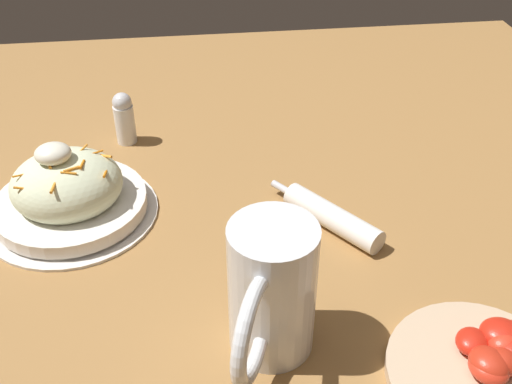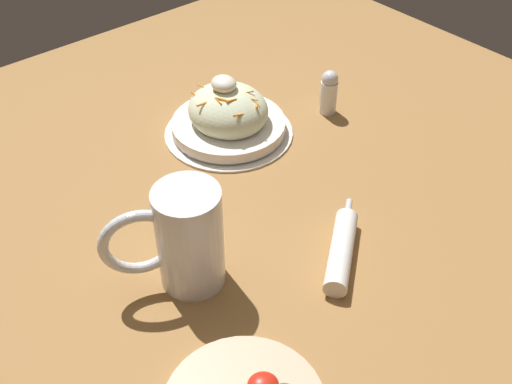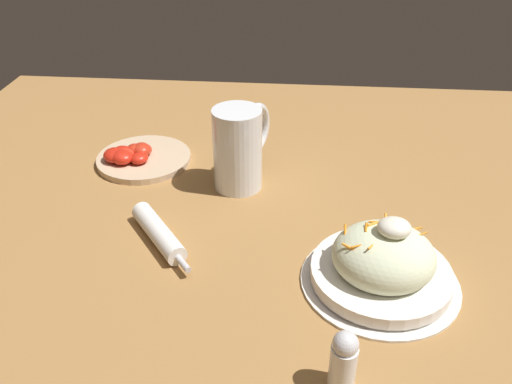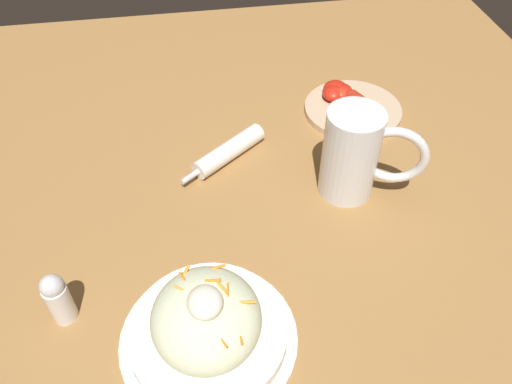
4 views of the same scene
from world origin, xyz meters
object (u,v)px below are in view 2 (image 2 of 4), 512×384
at_px(beer_mug, 186,242).
at_px(salt_shaker, 329,92).
at_px(napkin_roll, 341,250).
at_px(salad_plate, 228,117).

bearing_deg(beer_mug, salt_shaker, -68.96).
bearing_deg(napkin_roll, beer_mug, 59.66).
xyz_separation_m(napkin_roll, salt_shaker, (0.28, -0.26, 0.03)).
distance_m(beer_mug, salt_shaker, 0.48).
height_order(salad_plate, napkin_roll, salad_plate).
bearing_deg(salad_plate, beer_mug, 132.53).
bearing_deg(beer_mug, napkin_roll, -120.34).
xyz_separation_m(beer_mug, napkin_roll, (-0.11, -0.19, -0.05)).
relative_size(beer_mug, napkin_roll, 0.98).
height_order(beer_mug, salt_shaker, beer_mug).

